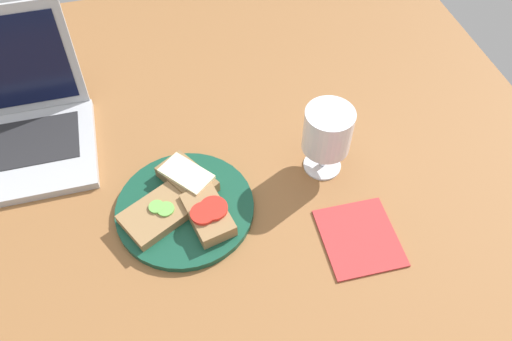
# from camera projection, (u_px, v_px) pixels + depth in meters

# --- Properties ---
(wooden_table) EXTENTS (1.40, 1.40, 0.03)m
(wooden_table) POSITION_uv_depth(u_px,v_px,m) (210.00, 204.00, 0.92)
(wooden_table) COLOR brown
(wooden_table) RESTS_ON ground
(plate) EXTENTS (0.24, 0.24, 0.01)m
(plate) POSITION_uv_depth(u_px,v_px,m) (185.00, 208.00, 0.88)
(plate) COLOR #144733
(plate) RESTS_ON wooden_table
(sandwich_with_tomato) EXTENTS (0.08, 0.12, 0.03)m
(sandwich_with_tomato) POSITION_uv_depth(u_px,v_px,m) (208.00, 214.00, 0.85)
(sandwich_with_tomato) COLOR #937047
(sandwich_with_tomato) RESTS_ON plate
(sandwich_with_cheese) EXTENTS (0.11, 0.12, 0.03)m
(sandwich_with_cheese) POSITION_uv_depth(u_px,v_px,m) (187.00, 178.00, 0.90)
(sandwich_with_cheese) COLOR brown
(sandwich_with_cheese) RESTS_ON plate
(sandwich_with_cucumber) EXTENTS (0.14, 0.12, 0.02)m
(sandwich_with_cucumber) POSITION_uv_depth(u_px,v_px,m) (157.00, 215.00, 0.86)
(sandwich_with_cucumber) COLOR #937047
(sandwich_with_cucumber) RESTS_ON plate
(wine_glass) EXTENTS (0.09, 0.09, 0.14)m
(wine_glass) POSITION_uv_depth(u_px,v_px,m) (327.00, 133.00, 0.88)
(wine_glass) COLOR white
(wine_glass) RESTS_ON wooden_table
(laptop) EXTENTS (0.32, 0.27, 0.23)m
(laptop) POSITION_uv_depth(u_px,v_px,m) (3.00, 125.00, 0.95)
(laptop) COLOR #ADAFB5
(laptop) RESTS_ON wooden_table
(napkin) EXTENTS (0.13, 0.14, 0.00)m
(napkin) POSITION_uv_depth(u_px,v_px,m) (359.00, 238.00, 0.85)
(napkin) COLOR #B23333
(napkin) RESTS_ON wooden_table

